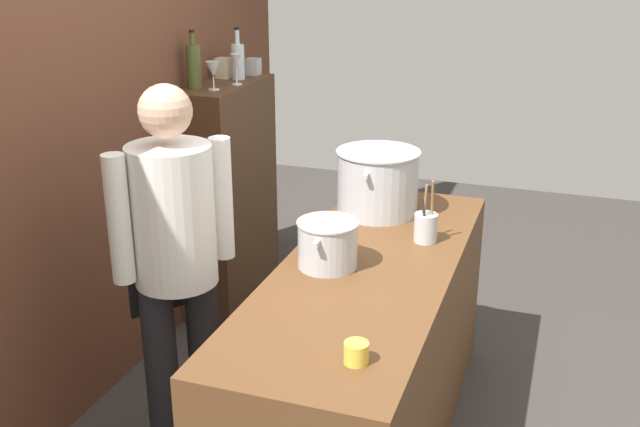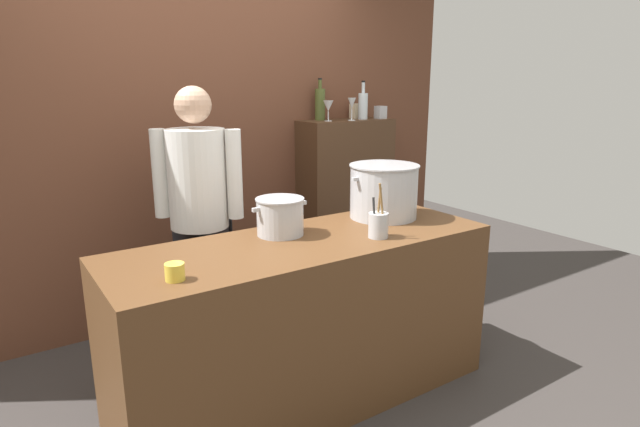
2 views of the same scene
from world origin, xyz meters
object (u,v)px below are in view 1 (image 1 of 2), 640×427
at_px(chef, 175,253).
at_px(wine_bottle_olive, 194,66).
at_px(wine_glass_tall, 236,63).
at_px(spice_tin_cream, 224,68).
at_px(stockpot_small, 328,244).
at_px(wine_glass_short, 213,70).
at_px(wine_bottle_clear, 238,60).
at_px(utensil_crock, 426,227).
at_px(butter_jar, 356,353).
at_px(spice_tin_silver, 253,67).
at_px(stockpot_large, 378,182).

distance_m(chef, wine_bottle_olive, 1.43).
bearing_deg(wine_glass_tall, spice_tin_cream, 44.17).
bearing_deg(spice_tin_cream, stockpot_small, -140.58).
distance_m(wine_bottle_olive, wine_glass_short, 0.12).
distance_m(chef, spice_tin_cream, 1.71).
distance_m(chef, wine_bottle_clear, 1.69).
xyz_separation_m(utensil_crock, wine_glass_tall, (0.78, 1.27, 0.54)).
height_order(chef, butter_jar, chef).
height_order(butter_jar, wine_glass_short, wine_glass_short).
height_order(butter_jar, wine_bottle_olive, wine_bottle_olive).
xyz_separation_m(butter_jar, wine_bottle_olive, (1.68, 1.44, 0.57)).
height_order(wine_bottle_olive, spice_tin_silver, wine_bottle_olive).
relative_size(chef, wine_glass_short, 10.64).
height_order(utensil_crock, wine_bottle_olive, wine_bottle_olive).
height_order(stockpot_large, utensil_crock, stockpot_large).
height_order(chef, wine_bottle_clear, wine_bottle_clear).
bearing_deg(wine_bottle_clear, chef, -164.90).
bearing_deg(wine_glass_tall, utensil_crock, -121.63).
bearing_deg(wine_glass_tall, stockpot_large, -116.94).
distance_m(butter_jar, spice_tin_cream, 2.52).
xyz_separation_m(stockpot_large, stockpot_small, (-0.68, 0.03, -0.06)).
relative_size(chef, spice_tin_silver, 16.52).
bearing_deg(stockpot_large, stockpot_small, 177.84).
bearing_deg(wine_glass_short, wine_bottle_olive, 87.46).
bearing_deg(spice_tin_cream, butter_jar, -144.75).
xyz_separation_m(wine_bottle_olive, spice_tin_silver, (0.50, -0.13, -0.08)).
relative_size(wine_bottle_olive, wine_glass_tall, 1.83).
xyz_separation_m(utensil_crock, spice_tin_silver, (1.10, 1.31, 0.46)).
xyz_separation_m(stockpot_small, wine_bottle_olive, (1.00, 1.11, 0.51)).
bearing_deg(stockpot_small, stockpot_large, -2.16).
height_order(stockpot_small, butter_jar, stockpot_small).
bearing_deg(stockpot_large, wine_bottle_clear, 57.74).
bearing_deg(utensil_crock, stockpot_large, 46.10).
distance_m(stockpot_small, wine_glass_tall, 1.59).
height_order(wine_bottle_olive, wine_glass_short, wine_bottle_olive).
height_order(wine_bottle_clear, wine_glass_tall, wine_bottle_clear).
bearing_deg(chef, stockpot_small, 147.70).
bearing_deg(spice_tin_silver, spice_tin_cream, 140.82).
height_order(chef, spice_tin_silver, chef).
relative_size(wine_glass_tall, spice_tin_cream, 1.47).
bearing_deg(wine_glass_short, stockpot_large, -106.86).
xyz_separation_m(wine_bottle_clear, wine_glass_short, (-0.34, -0.01, -0.00)).
bearing_deg(stockpot_small, wine_glass_tall, 38.69).
relative_size(stockpot_small, utensil_crock, 1.09).
bearing_deg(utensil_crock, wine_bottle_olive, 67.25).
height_order(utensil_crock, wine_glass_tall, wine_glass_tall).
distance_m(wine_bottle_olive, spice_tin_cream, 0.35).
distance_m(utensil_crock, spice_tin_silver, 1.77).
bearing_deg(stockpot_small, wine_bottle_olive, 48.13).
bearing_deg(butter_jar, wine_bottle_clear, 33.43).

